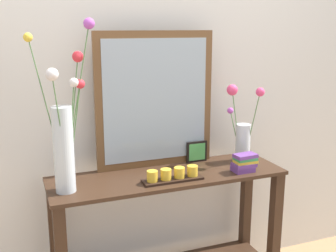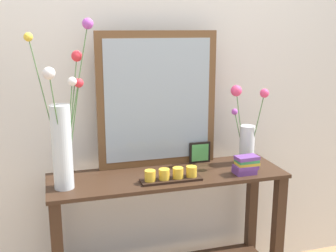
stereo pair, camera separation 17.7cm
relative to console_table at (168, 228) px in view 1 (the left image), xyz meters
name	(u,v)px [view 1 (the left image)]	position (x,y,z in m)	size (l,w,h in m)	color
wall_back	(148,66)	(0.00, 0.32, 0.87)	(6.40, 0.08, 2.70)	silver
console_table	(168,228)	(0.00, 0.00, 0.00)	(1.27, 0.39, 0.80)	#382316
mirror_leaning	(155,100)	(-0.01, 0.16, 0.70)	(0.67, 0.03, 0.75)	brown
tall_vase_left	(64,136)	(-0.54, -0.04, 0.59)	(0.32, 0.19, 0.81)	silver
vase_right	(242,133)	(0.48, 0.05, 0.49)	(0.18, 0.16, 0.45)	silver
candle_tray	(173,175)	(-0.01, -0.10, 0.35)	(0.32, 0.09, 0.07)	black
picture_frame_small	(197,152)	(0.23, 0.14, 0.38)	(0.13, 0.01, 0.12)	black
book_stack	(244,163)	(0.40, -0.11, 0.37)	(0.13, 0.09, 0.10)	#663884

